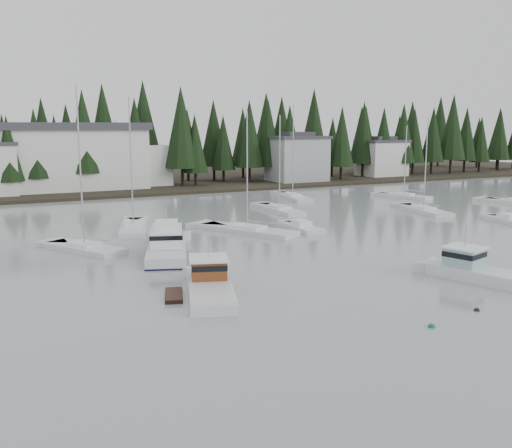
{
  "coord_description": "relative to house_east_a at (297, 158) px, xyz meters",
  "views": [
    {
      "loc": [
        -20.02,
        -15.84,
        10.81
      ],
      "look_at": [
        1.74,
        27.32,
        2.5
      ],
      "focal_mm": 40.0,
      "sensor_mm": 36.0,
      "label": 1
    }
  ],
  "objects": [
    {
      "name": "sailboat_7",
      "position": [
        -47.47,
        -43.42,
        -4.81
      ],
      "size": [
        6.37,
        8.55,
        14.77
      ],
      "rotation": [
        0.0,
        0.0,
        2.08
      ],
      "color": "silver",
      "rests_on": "ground"
    },
    {
      "name": "ground",
      "position": [
        -36.0,
        -78.0,
        -4.9
      ],
      "size": [
        260.0,
        260.0,
        0.0
      ],
      "primitive_type": "plane",
      "color": "gray",
      "rests_on": "ground"
    },
    {
      "name": "lobster_boat_brown",
      "position": [
        -42.63,
        -60.4,
        -4.43
      ],
      "size": [
        5.91,
        8.88,
        4.16
      ],
      "rotation": [
        0.0,
        0.0,
        1.24
      ],
      "color": "silver",
      "rests_on": "ground"
    },
    {
      "name": "runabout_1",
      "position": [
        -25.11,
        -43.18,
        -4.77
      ],
      "size": [
        2.56,
        6.62,
        1.42
      ],
      "rotation": [
        0.0,
        0.0,
        1.51
      ],
      "color": "silver",
      "rests_on": "ground"
    },
    {
      "name": "sailboat_5",
      "position": [
        -4.6,
        -39.3,
        -4.84
      ],
      "size": [
        4.53,
        10.13,
        12.43
      ],
      "rotation": [
        0.0,
        0.0,
        1.37
      ],
      "color": "silver",
      "rests_on": "ground"
    },
    {
      "name": "lobster_boat_teal",
      "position": [
        -24.11,
        -65.82,
        -4.39
      ],
      "size": [
        4.79,
        8.16,
        4.29
      ],
      "rotation": [
        0.0,
        0.0,
        1.86
      ],
      "color": "silver",
      "rests_on": "ground"
    },
    {
      "name": "mooring_buoy_dark",
      "position": [
        -29.71,
        -70.78,
        -4.9
      ],
      "size": [
        0.37,
        0.37,
        0.37
      ],
      "primitive_type": "sphere",
      "color": "black",
      "rests_on": "ground"
    },
    {
      "name": "harbor_inn",
      "position": [
        -38.96,
        4.34,
        0.87
      ],
      "size": [
        29.5,
        11.5,
        10.9
      ],
      "color": "silver",
      "rests_on": "ground"
    },
    {
      "name": "house_east_b",
      "position": [
        22.0,
        2.0,
        -0.5
      ],
      "size": [
        9.54,
        7.42,
        8.25
      ],
      "color": "silver",
      "rests_on": "ground"
    },
    {
      "name": "sailboat_9",
      "position": [
        -20.7,
        -30.45,
        -4.84
      ],
      "size": [
        3.01,
        10.22,
        12.74
      ],
      "rotation": [
        0.0,
        0.0,
        1.52
      ],
      "color": "silver",
      "rests_on": "ground"
    },
    {
      "name": "runabout_2",
      "position": [
        -1.68,
        -49.78,
        -4.77
      ],
      "size": [
        3.26,
        6.54,
        1.42
      ],
      "rotation": [
        0.0,
        0.0,
        1.39
      ],
      "color": "silver",
      "rests_on": "ground"
    },
    {
      "name": "house_east_a",
      "position": [
        0.0,
        0.0,
        0.0
      ],
      "size": [
        10.6,
        8.48,
        9.25
      ],
      "color": "#999EA0",
      "rests_on": "ground"
    },
    {
      "name": "mooring_buoy_green",
      "position": [
        -34.13,
        -71.69,
        -4.9
      ],
      "size": [
        0.41,
        0.41,
        0.41
      ],
      "primitive_type": "sphere",
      "color": "#145933",
      "rests_on": "ground"
    },
    {
      "name": "sailboat_10",
      "position": [
        3.06,
        -26.83,
        -4.84
      ],
      "size": [
        5.06,
        8.74,
        11.45
      ],
      "rotation": [
        0.0,
        0.0,
        1.9
      ],
      "color": "silver",
      "rests_on": "ground"
    },
    {
      "name": "conifer_treeline",
      "position": [
        -36.0,
        8.0,
        -4.9
      ],
      "size": [
        200.0,
        22.0,
        20.0
      ],
      "primitive_type": null,
      "color": "black",
      "rests_on": "ground"
    },
    {
      "name": "sailboat_2",
      "position": [
        -40.85,
        -34.8,
        -4.83
      ],
      "size": [
        5.38,
        10.39,
        14.36
      ],
      "rotation": [
        0.0,
        0.0,
        1.28
      ],
      "color": "silver",
      "rests_on": "ground"
    },
    {
      "name": "cabin_cruiser_center",
      "position": [
        -41.5,
        -48.24,
        -4.24
      ],
      "size": [
        6.4,
        10.8,
        4.43
      ],
      "rotation": [
        0.0,
        0.0,
        1.24
      ],
      "color": "silver",
      "rests_on": "ground"
    },
    {
      "name": "far_shore_land",
      "position": [
        -36.0,
        19.0,
        -4.9
      ],
      "size": [
        240.0,
        54.0,
        1.0
      ],
      "primitive_type": "cube",
      "color": "black",
      "rests_on": "ground"
    },
    {
      "name": "sailboat_6",
      "position": [
        -12.45,
        -19.75,
        -4.82
      ],
      "size": [
        4.24,
        11.06,
        14.79
      ],
      "rotation": [
        0.0,
        0.0,
        1.4
      ],
      "color": "silver",
      "rests_on": "ground"
    },
    {
      "name": "sailboat_8",
      "position": [
        -30.82,
        -41.88,
        -4.85
      ],
      "size": [
        7.72,
        11.07,
        12.89
      ],
      "rotation": [
        0.0,
        0.0,
        2.06
      ],
      "color": "silver",
      "rests_on": "ground"
    }
  ]
}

